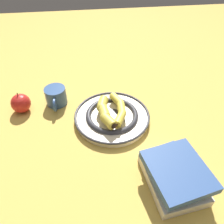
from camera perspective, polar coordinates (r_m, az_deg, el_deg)
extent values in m
plane|color=gold|center=(0.87, -1.91, -3.22)|extent=(2.80, 2.80, 0.00)
cylinder|color=beige|center=(0.88, 0.00, -1.46)|extent=(0.29, 0.29, 0.02)
torus|color=#2D2D33|center=(0.87, 0.00, -0.79)|extent=(0.21, 0.21, 0.02)
cylinder|color=#2D2D33|center=(0.87, 0.00, -0.91)|extent=(0.08, 0.08, 0.00)
torus|color=#333338|center=(0.87, 0.00, -0.86)|extent=(0.30, 0.30, 0.01)
cylinder|color=yellow|center=(0.81, 2.01, -1.82)|extent=(0.07, 0.06, 0.03)
cylinder|color=yellow|center=(0.86, 2.48, 0.96)|extent=(0.06, 0.03, 0.03)
cylinder|color=yellow|center=(0.90, 1.15, 3.36)|extent=(0.07, 0.05, 0.03)
sphere|color=yellow|center=(0.84, 2.73, -0.44)|extent=(0.03, 0.03, 0.03)
sphere|color=yellow|center=(0.88, 2.23, 2.28)|extent=(0.03, 0.03, 0.03)
cone|color=#472D19|center=(0.79, 1.25, -3.27)|extent=(0.04, 0.03, 0.02)
sphere|color=black|center=(0.92, 0.11, 4.39)|extent=(0.02, 0.02, 0.02)
cylinder|color=gold|center=(0.88, -2.42, 2.31)|extent=(0.06, 0.05, 0.04)
cylinder|color=gold|center=(0.84, -2.36, -0.10)|extent=(0.06, 0.04, 0.04)
cylinder|color=gold|center=(0.80, -0.78, -2.48)|extent=(0.07, 0.06, 0.04)
sphere|color=gold|center=(0.86, -2.76, 1.12)|extent=(0.04, 0.04, 0.04)
sphere|color=gold|center=(0.82, -1.95, -1.38)|extent=(0.04, 0.04, 0.04)
cone|color=#472D19|center=(0.90, -2.09, 3.44)|extent=(0.04, 0.04, 0.03)
sphere|color=black|center=(0.78, 0.43, -3.63)|extent=(0.02, 0.02, 0.02)
cube|color=silver|center=(0.72, 15.48, -16.34)|extent=(0.22, 0.17, 0.04)
cube|color=white|center=(0.72, 15.30, -16.02)|extent=(0.21, 0.16, 0.03)
cube|color=#2D4C84|center=(0.69, 15.78, -14.78)|extent=(0.20, 0.15, 0.03)
cube|color=white|center=(0.70, 15.57, -14.50)|extent=(0.20, 0.14, 0.03)
cube|color=#2D4C84|center=(0.66, 16.82, -14.48)|extent=(0.21, 0.19, 0.02)
cube|color=white|center=(0.67, 16.61, -14.19)|extent=(0.20, 0.18, 0.02)
cylinder|color=#335184|center=(0.97, -14.44, 4.09)|extent=(0.09, 0.09, 0.08)
cylinder|color=#331C0F|center=(0.95, -14.73, 5.46)|extent=(0.07, 0.07, 0.00)
torus|color=#335184|center=(0.92, -14.68, 1.82)|extent=(0.06, 0.01, 0.06)
sphere|color=red|center=(0.97, -22.72, 2.14)|extent=(0.08, 0.08, 0.08)
cylinder|color=#4C3319|center=(0.95, -23.44, 4.24)|extent=(0.00, 0.00, 0.01)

